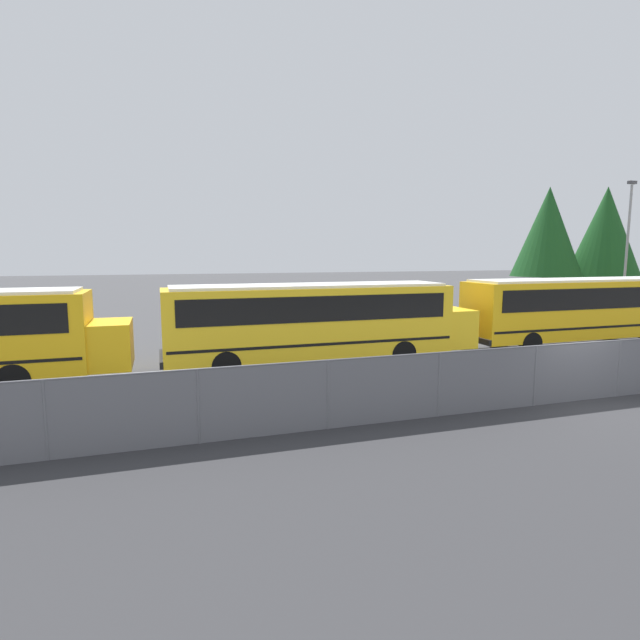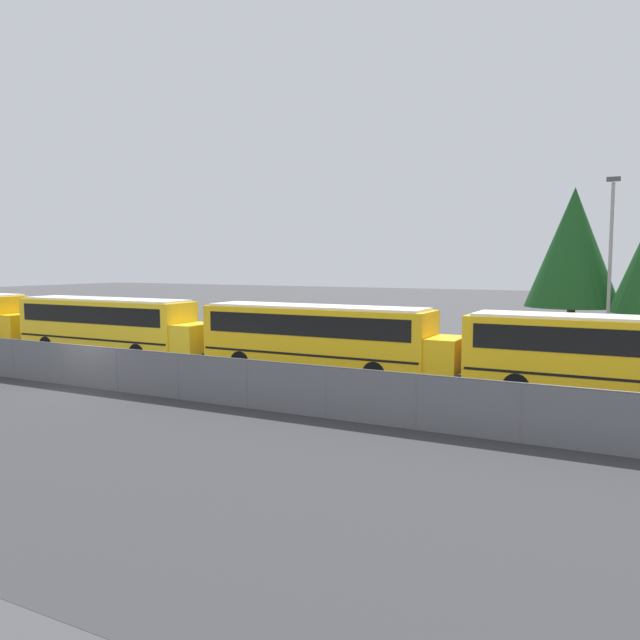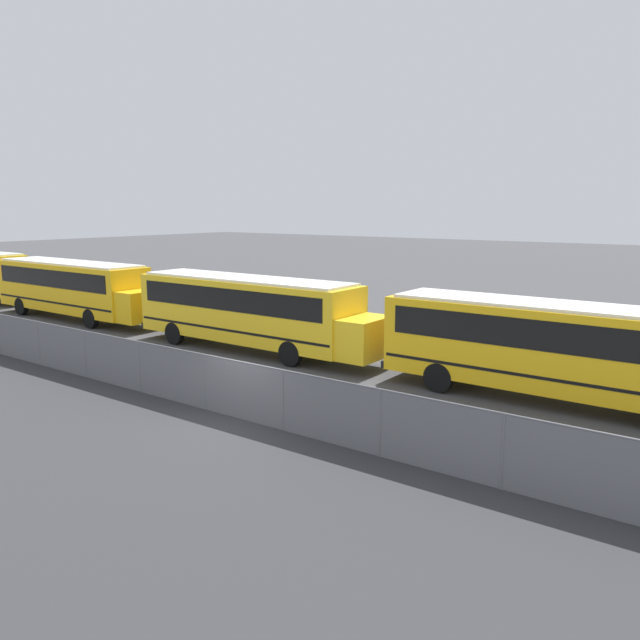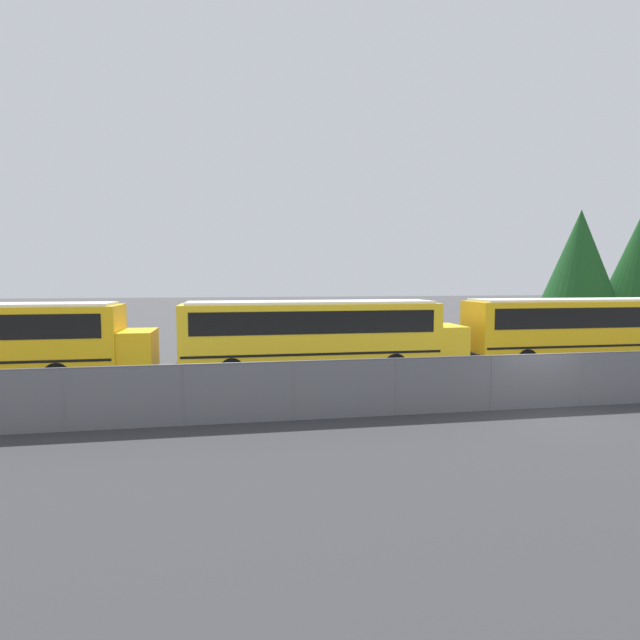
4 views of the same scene
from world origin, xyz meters
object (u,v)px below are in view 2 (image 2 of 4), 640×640
object	(u,v)px
school_bus_2	(109,322)
school_bus_4	(627,352)
tree_1	(573,248)
light_pole	(610,266)
school_bus_3	(321,334)

from	to	relation	value
school_bus_2	school_bus_4	distance (m)	25.10
school_bus_4	school_bus_2	bearing A→B (deg)	-179.73
school_bus_2	school_bus_4	size ratio (longest dim) A/B	1.00
school_bus_4	tree_1	bearing A→B (deg)	103.86
school_bus_2	light_pole	size ratio (longest dim) A/B	1.35
school_bus_3	light_pole	distance (m)	13.94
light_pole	tree_1	bearing A→B (deg)	112.97
school_bus_3	school_bus_2	bearing A→B (deg)	-178.92
school_bus_3	light_pole	xyz separation A→B (m)	(11.33, 7.54, 3.02)
tree_1	light_pole	bearing A→B (deg)	-67.03
school_bus_3	light_pole	bearing A→B (deg)	33.63
school_bus_3	tree_1	distance (m)	16.03
light_pole	tree_1	xyz separation A→B (m)	(-2.09, 4.94, 0.99)
school_bus_2	tree_1	size ratio (longest dim) A/B	1.32
school_bus_2	tree_1	xyz separation A→B (m)	(21.99, 12.72, 4.01)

